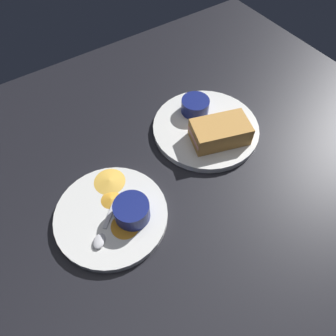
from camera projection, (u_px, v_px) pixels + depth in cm
name	position (u px, v px, depth cm)	size (l,w,h in cm)	color
ground_plane	(210.00, 170.00, 73.45)	(110.00, 110.00, 3.00)	black
plate_sandwich_main	(206.00, 128.00, 77.89)	(25.86, 25.86, 1.60)	silver
sandwich_half_near	(220.00, 132.00, 72.93)	(14.76, 11.20, 4.80)	#C68C42
ramekin_dark_sauce	(195.00, 105.00, 78.75)	(6.97, 6.97, 3.52)	navy
spoon_by_dark_ramekin	(204.00, 125.00, 77.00)	(3.66, 9.94, 0.80)	silver
plate_chips_companion	(111.00, 215.00, 64.10)	(22.86, 22.86, 1.60)	silver
ramekin_light_gravy	(132.00, 210.00, 61.37)	(7.09, 7.09, 4.15)	navy
spoon_by_gravy_ramekin	(102.00, 235.00, 60.41)	(8.31, 7.72, 0.80)	silver
plantain_chip_scatter	(115.00, 198.00, 65.12)	(10.18, 18.77, 0.60)	gold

